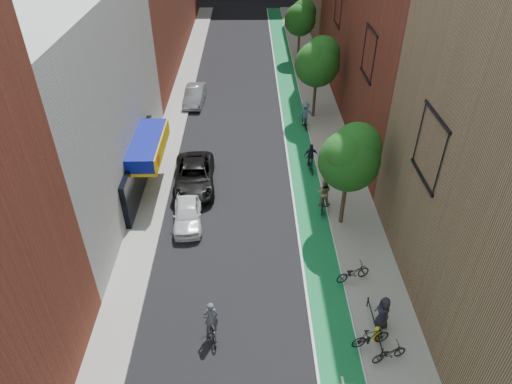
{
  "coord_description": "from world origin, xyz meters",
  "views": [
    {
      "loc": [
        0.23,
        -10.87,
        17.4
      ],
      "look_at": [
        0.59,
        11.2,
        1.5
      ],
      "focal_mm": 32.0,
      "sensor_mm": 36.0,
      "label": 1
    }
  ],
  "objects_px": {
    "cyclist_lane_far": "(305,116)",
    "pedestrian": "(383,312)",
    "cyclist_lane_mid": "(311,161)",
    "fire_hydrant": "(377,333)",
    "cyclist_lane_near": "(323,197)",
    "parked_car_white": "(187,213)",
    "parked_car_silver": "(195,95)",
    "cyclist_lead": "(212,326)",
    "parked_car_black": "(194,176)"
  },
  "relations": [
    {
      "from": "parked_car_silver",
      "to": "cyclist_lane_near",
      "type": "height_order",
      "value": "cyclist_lane_near"
    },
    {
      "from": "parked_car_black",
      "to": "cyclist_lead",
      "type": "relative_size",
      "value": 2.66
    },
    {
      "from": "parked_car_white",
      "to": "parked_car_silver",
      "type": "relative_size",
      "value": 0.91
    },
    {
      "from": "pedestrian",
      "to": "cyclist_lead",
      "type": "bearing_deg",
      "value": -105.07
    },
    {
      "from": "cyclist_lead",
      "to": "cyclist_lane_near",
      "type": "bearing_deg",
      "value": -138.84
    },
    {
      "from": "parked_car_silver",
      "to": "cyclist_lane_mid",
      "type": "height_order",
      "value": "cyclist_lane_mid"
    },
    {
      "from": "parked_car_silver",
      "to": "pedestrian",
      "type": "distance_m",
      "value": 26.83
    },
    {
      "from": "pedestrian",
      "to": "parked_car_white",
      "type": "bearing_deg",
      "value": -146.56
    },
    {
      "from": "cyclist_lane_far",
      "to": "fire_hydrant",
      "type": "xyz_separation_m",
      "value": [
        1.09,
        -20.48,
        -0.43
      ]
    },
    {
      "from": "cyclist_lane_mid",
      "to": "pedestrian",
      "type": "relative_size",
      "value": 1.15
    },
    {
      "from": "parked_car_silver",
      "to": "cyclist_lead",
      "type": "xyz_separation_m",
      "value": [
        3.06,
        -24.93,
        -0.02
      ]
    },
    {
      "from": "cyclist_lead",
      "to": "cyclist_lane_near",
      "type": "relative_size",
      "value": 0.95
    },
    {
      "from": "cyclist_lane_far",
      "to": "pedestrian",
      "type": "relative_size",
      "value": 1.25
    },
    {
      "from": "cyclist_lead",
      "to": "pedestrian",
      "type": "xyz_separation_m",
      "value": [
        7.71,
        0.35,
        0.31
      ]
    },
    {
      "from": "parked_car_silver",
      "to": "cyclist_lead",
      "type": "height_order",
      "value": "cyclist_lead"
    },
    {
      "from": "parked_car_black",
      "to": "pedestrian",
      "type": "distance_m",
      "value": 15.02
    },
    {
      "from": "cyclist_lead",
      "to": "cyclist_lane_near",
      "type": "distance_m",
      "value": 11.16
    },
    {
      "from": "parked_car_white",
      "to": "cyclist_lane_mid",
      "type": "relative_size",
      "value": 2.01
    },
    {
      "from": "cyclist_lead",
      "to": "cyclist_lane_far",
      "type": "relative_size",
      "value": 0.96
    },
    {
      "from": "parked_car_white",
      "to": "cyclist_lane_mid",
      "type": "height_order",
      "value": "cyclist_lane_mid"
    },
    {
      "from": "cyclist_lane_far",
      "to": "pedestrian",
      "type": "height_order",
      "value": "cyclist_lane_far"
    },
    {
      "from": "parked_car_white",
      "to": "cyclist_lead",
      "type": "xyz_separation_m",
      "value": [
        1.93,
        -8.13,
        0.03
      ]
    },
    {
      "from": "parked_car_white",
      "to": "cyclist_lane_far",
      "type": "relative_size",
      "value": 1.85
    },
    {
      "from": "cyclist_lead",
      "to": "cyclist_lane_far",
      "type": "bearing_deg",
      "value": -122.1
    },
    {
      "from": "cyclist_lead",
      "to": "fire_hydrant",
      "type": "relative_size",
      "value": 2.52
    },
    {
      "from": "parked_car_white",
      "to": "cyclist_lead",
      "type": "distance_m",
      "value": 8.35
    },
    {
      "from": "cyclist_lane_mid",
      "to": "cyclist_lane_far",
      "type": "xyz_separation_m",
      "value": [
        0.25,
        6.32,
        0.23
      ]
    },
    {
      "from": "cyclist_lane_mid",
      "to": "pedestrian",
      "type": "height_order",
      "value": "cyclist_lane_mid"
    },
    {
      "from": "cyclist_lane_near",
      "to": "pedestrian",
      "type": "height_order",
      "value": "cyclist_lane_near"
    },
    {
      "from": "parked_car_white",
      "to": "pedestrian",
      "type": "xyz_separation_m",
      "value": [
        9.65,
        -7.78,
        0.34
      ]
    },
    {
      "from": "parked_car_black",
      "to": "parked_car_silver",
      "type": "relative_size",
      "value": 1.25
    },
    {
      "from": "parked_car_white",
      "to": "cyclist_lead",
      "type": "bearing_deg",
      "value": -81.82
    },
    {
      "from": "cyclist_lane_near",
      "to": "parked_car_black",
      "type": "bearing_deg",
      "value": -5.93
    },
    {
      "from": "parked_car_silver",
      "to": "parked_car_white",
      "type": "bearing_deg",
      "value": -82.8
    },
    {
      "from": "cyclist_lane_far",
      "to": "cyclist_lane_mid",
      "type": "bearing_deg",
      "value": 79.46
    },
    {
      "from": "cyclist_lane_near",
      "to": "cyclist_lane_far",
      "type": "bearing_deg",
      "value": -77.73
    },
    {
      "from": "parked_car_white",
      "to": "fire_hydrant",
      "type": "distance_m",
      "value": 12.61
    },
    {
      "from": "parked_car_silver",
      "to": "cyclist_lane_far",
      "type": "xyz_separation_m",
      "value": [
        9.29,
        -4.89,
        0.28
      ]
    },
    {
      "from": "parked_car_white",
      "to": "parked_car_black",
      "type": "xyz_separation_m",
      "value": [
        0.06,
        3.78,
        0.08
      ]
    },
    {
      "from": "parked_car_white",
      "to": "parked_car_silver",
      "type": "xyz_separation_m",
      "value": [
        -1.13,
        16.8,
        0.05
      ]
    },
    {
      "from": "parked_car_silver",
      "to": "fire_hydrant",
      "type": "bearing_deg",
      "value": -64.38
    },
    {
      "from": "cyclist_lane_far",
      "to": "pedestrian",
      "type": "distance_m",
      "value": 19.74
    },
    {
      "from": "fire_hydrant",
      "to": "cyclist_lane_near",
      "type": "bearing_deg",
      "value": 96.36
    },
    {
      "from": "parked_car_silver",
      "to": "cyclist_lead",
      "type": "relative_size",
      "value": 2.13
    },
    {
      "from": "cyclist_lane_far",
      "to": "fire_hydrant",
      "type": "bearing_deg",
      "value": 84.77
    },
    {
      "from": "cyclist_lead",
      "to": "pedestrian",
      "type": "relative_size",
      "value": 1.2
    },
    {
      "from": "parked_car_black",
      "to": "parked_car_silver",
      "type": "height_order",
      "value": "parked_car_black"
    },
    {
      "from": "cyclist_lane_near",
      "to": "cyclist_lane_mid",
      "type": "distance_m",
      "value": 4.48
    },
    {
      "from": "cyclist_lane_near",
      "to": "pedestrian",
      "type": "xyz_separation_m",
      "value": [
        1.47,
        -8.89,
        0.09
      ]
    },
    {
      "from": "parked_car_silver",
      "to": "fire_hydrant",
      "type": "height_order",
      "value": "parked_car_silver"
    }
  ]
}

